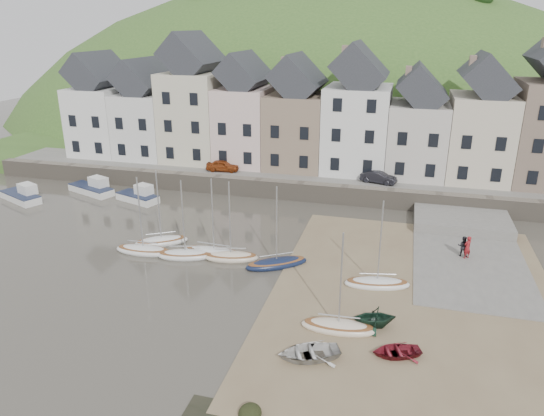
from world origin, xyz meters
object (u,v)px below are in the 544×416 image
(car_left, at_px, (223,166))
(car_right, at_px, (379,177))
(rowboat_white, at_px, (309,352))
(rowboat_green, at_px, (374,317))
(rowboat_red, at_px, (396,351))
(person_dark, at_px, (463,246))
(sailboat_0, at_px, (162,241))
(person_red, at_px, (467,247))

(car_left, height_order, car_right, car_left)
(car_left, xyz_separation_m, car_right, (16.52, 0.00, -0.01))
(rowboat_white, bearing_deg, rowboat_green, 116.27)
(rowboat_red, bearing_deg, person_dark, 141.56)
(rowboat_white, relative_size, rowboat_green, 1.33)
(car_left, bearing_deg, rowboat_white, -156.81)
(rowboat_white, height_order, rowboat_green, rowboat_green)
(rowboat_white, xyz_separation_m, person_dark, (8.81, 15.05, 0.51))
(rowboat_green, height_order, car_left, car_left)
(sailboat_0, distance_m, person_dark, 23.30)
(rowboat_red, xyz_separation_m, person_red, (4.65, 13.32, 0.67))
(rowboat_green, relative_size, car_left, 0.71)
(rowboat_white, relative_size, car_right, 0.93)
(rowboat_green, distance_m, person_red, 12.44)
(rowboat_green, height_order, person_red, person_red)
(car_left, relative_size, car_right, 0.99)
(person_red, height_order, person_dark, person_red)
(person_red, distance_m, person_dark, 0.43)
(rowboat_white, relative_size, person_red, 1.89)
(rowboat_white, xyz_separation_m, rowboat_red, (4.43, 1.40, -0.07))
(sailboat_0, xyz_separation_m, person_red, (23.28, 3.35, 0.73))
(car_right, bearing_deg, car_left, 104.37)
(rowboat_white, xyz_separation_m, person_red, (9.09, 14.73, 0.59))
(person_dark, xyz_separation_m, car_right, (-7.12, 12.32, 1.28))
(person_red, bearing_deg, car_left, -70.77)
(rowboat_red, height_order, person_dark, person_dark)
(person_dark, height_order, car_right, car_right)
(rowboat_green, bearing_deg, rowboat_red, 11.77)
(rowboat_white, height_order, car_left, car_left)
(rowboat_red, bearing_deg, car_left, -164.06)
(rowboat_green, height_order, person_dark, person_dark)
(rowboat_green, distance_m, rowboat_red, 2.80)
(car_right, bearing_deg, sailboat_0, 149.56)
(person_red, bearing_deg, rowboat_red, 27.82)
(rowboat_white, xyz_separation_m, car_right, (1.69, 27.36, 1.78))
(rowboat_green, relative_size, rowboat_red, 0.95)
(rowboat_green, bearing_deg, car_left, -159.71)
(rowboat_red, bearing_deg, person_red, 140.11)
(rowboat_green, relative_size, person_red, 1.42)
(car_right, bearing_deg, rowboat_white, -169.16)
(rowboat_white, distance_m, rowboat_red, 4.65)
(rowboat_green, bearing_deg, person_dark, 135.99)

